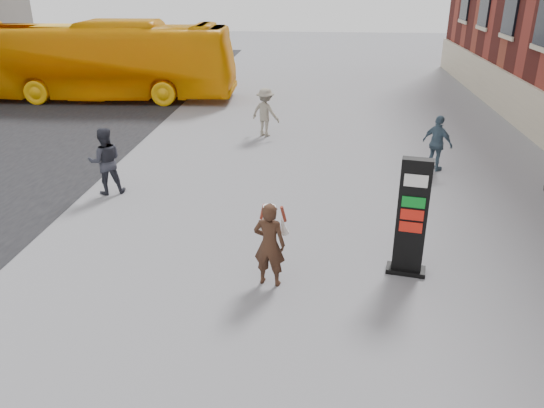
# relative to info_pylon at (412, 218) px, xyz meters

# --- Properties ---
(ground) EXTENTS (100.00, 100.00, 0.00)m
(ground) POSITION_rel_info_pylon_xyz_m (-3.41, -0.89, -1.23)
(ground) COLOR #9E9EA3
(info_pylon) EXTENTS (0.85, 0.53, 2.47)m
(info_pylon) POSITION_rel_info_pylon_xyz_m (0.00, 0.00, 0.00)
(info_pylon) COLOR black
(info_pylon) RESTS_ON ground
(woman) EXTENTS (0.73, 0.69, 1.74)m
(woman) POSITION_rel_info_pylon_xyz_m (-2.77, -0.68, -0.34)
(woman) COLOR black
(woman) RESTS_ON ground
(bus) EXTENTS (13.30, 3.66, 3.67)m
(bus) POSITION_rel_info_pylon_xyz_m (-12.69, 15.44, 0.60)
(bus) COLOR #F1A306
(bus) RESTS_ON road
(pedestrian_a) EXTENTS (1.12, 1.01, 1.88)m
(pedestrian_a) POSITION_rel_info_pylon_xyz_m (-7.73, 3.63, -0.29)
(pedestrian_a) COLOR #2D2E38
(pedestrian_a) RESTS_ON ground
(pedestrian_b) EXTENTS (1.34, 1.14, 1.81)m
(pedestrian_b) POSITION_rel_info_pylon_xyz_m (-3.94, 9.72, -0.33)
(pedestrian_b) COLOR gray
(pedestrian_b) RESTS_ON ground
(pedestrian_c) EXTENTS (1.03, 1.01, 1.74)m
(pedestrian_c) POSITION_rel_info_pylon_xyz_m (1.75, 6.41, -0.36)
(pedestrian_c) COLOR #425A6B
(pedestrian_c) RESTS_ON ground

